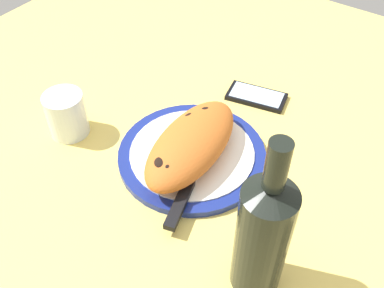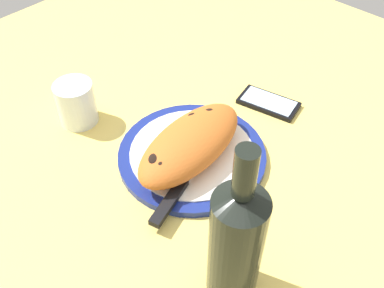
{
  "view_description": "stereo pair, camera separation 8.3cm",
  "coord_description": "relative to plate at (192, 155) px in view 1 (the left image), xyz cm",
  "views": [
    {
      "loc": [
        47.72,
        33.29,
        62.58
      ],
      "look_at": [
        0.0,
        0.0,
        3.76
      ],
      "focal_mm": 41.25,
      "sensor_mm": 36.0,
      "label": 1
    },
    {
      "loc": [
        42.52,
        39.71,
        62.58
      ],
      "look_at": [
        0.0,
        0.0,
        3.76
      ],
      "focal_mm": 41.25,
      "sensor_mm": 36.0,
      "label": 2
    }
  ],
  "objects": [
    {
      "name": "fork",
      "position": [
        0.95,
        -4.64,
        1.12
      ],
      "size": [
        16.99,
        4.99,
        0.4
      ],
      "color": "silver",
      "rests_on": "plate"
    },
    {
      "name": "ground_plane",
      "position": [
        0.0,
        0.0,
        -2.34
      ],
      "size": [
        150.0,
        150.0,
        3.0
      ],
      "primitive_type": "cube",
      "color": "#EACC60"
    },
    {
      "name": "knife",
      "position": [
        9.07,
        4.91,
        1.42
      ],
      "size": [
        22.71,
        8.11,
        1.2
      ],
      "color": "silver",
      "rests_on": "plate"
    },
    {
      "name": "wine_bottle",
      "position": [
        15.2,
        22.24,
        10.94
      ],
      "size": [
        7.5,
        7.5,
        29.36
      ],
      "color": "black",
      "rests_on": "ground_plane"
    },
    {
      "name": "smartphone",
      "position": [
        -22.97,
        1.43,
        -0.28
      ],
      "size": [
        8.97,
        13.85,
        1.16
      ],
      "color": "black",
      "rests_on": "ground_plane"
    },
    {
      "name": "water_glass",
      "position": [
        8.15,
        -24.72,
        3.11
      ],
      "size": [
        7.86,
        7.86,
        9.18
      ],
      "color": "silver",
      "rests_on": "ground_plane"
    },
    {
      "name": "calzone",
      "position": [
        1.04,
        0.58,
        4.25
      ],
      "size": [
        26.5,
        13.89,
        6.62
      ],
      "color": "#C16023",
      "rests_on": "plate"
    },
    {
      "name": "plate",
      "position": [
        0.0,
        0.0,
        0.0
      ],
      "size": [
        28.43,
        28.43,
        1.76
      ],
      "color": "navy",
      "rests_on": "ground_plane"
    }
  ]
}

